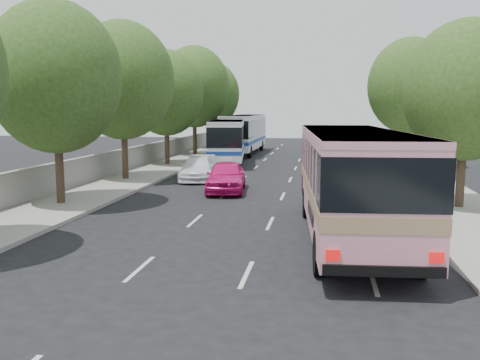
% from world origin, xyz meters
% --- Properties ---
extents(ground, '(120.00, 120.00, 0.00)m').
position_xyz_m(ground, '(0.00, 0.00, 0.00)').
color(ground, black).
rests_on(ground, ground).
extents(sidewalk_left, '(4.00, 90.00, 0.15)m').
position_xyz_m(sidewalk_left, '(-8.50, 20.00, 0.07)').
color(sidewalk_left, '#9E998E').
rests_on(sidewalk_left, ground).
extents(sidewalk_right, '(4.00, 90.00, 0.12)m').
position_xyz_m(sidewalk_right, '(8.50, 20.00, 0.06)').
color(sidewalk_right, '#9E998E').
rests_on(sidewalk_right, ground).
extents(low_wall, '(0.30, 90.00, 1.50)m').
position_xyz_m(low_wall, '(-10.30, 20.00, 0.90)').
color(low_wall, '#9E998E').
rests_on(low_wall, sidewalk_left).
extents(tree_left_b, '(5.70, 5.70, 8.88)m').
position_xyz_m(tree_left_b, '(-8.42, 5.94, 5.82)').
color(tree_left_b, '#38281E').
rests_on(tree_left_b, ground).
extents(tree_left_c, '(6.00, 6.00, 9.35)m').
position_xyz_m(tree_left_c, '(-8.62, 13.94, 6.12)').
color(tree_left_c, '#38281E').
rests_on(tree_left_c, ground).
extents(tree_left_d, '(5.52, 5.52, 8.60)m').
position_xyz_m(tree_left_d, '(-8.52, 21.94, 5.63)').
color(tree_left_d, '#38281E').
rests_on(tree_left_d, ground).
extents(tree_left_e, '(6.30, 6.30, 9.82)m').
position_xyz_m(tree_left_e, '(-8.42, 29.94, 6.43)').
color(tree_left_e, '#38281E').
rests_on(tree_left_e, ground).
extents(tree_left_f, '(5.88, 5.88, 9.16)m').
position_xyz_m(tree_left_f, '(-8.62, 37.94, 6.00)').
color(tree_left_f, '#38281E').
rests_on(tree_left_f, ground).
extents(tree_right_near, '(5.10, 5.10, 7.95)m').
position_xyz_m(tree_right_near, '(8.78, 7.94, 5.20)').
color(tree_right_near, '#38281E').
rests_on(tree_right_near, ground).
extents(tree_right_far, '(6.00, 6.00, 9.35)m').
position_xyz_m(tree_right_far, '(9.08, 23.94, 6.12)').
color(tree_right_far, '#38281E').
rests_on(tree_right_far, ground).
extents(pink_bus, '(3.69, 11.36, 3.57)m').
position_xyz_m(pink_bus, '(3.83, 2.14, 2.22)').
color(pink_bus, pink).
rests_on(pink_bus, ground).
extents(pink_taxi, '(2.38, 4.87, 1.60)m').
position_xyz_m(pink_taxi, '(-2.00, 10.98, 0.80)').
color(pink_taxi, '#DE1376').
rests_on(pink_taxi, ground).
extents(white_pickup, '(2.50, 4.96, 1.38)m').
position_xyz_m(white_pickup, '(-4.50, 15.02, 0.69)').
color(white_pickup, white).
rests_on(white_pickup, ground).
extents(tour_coach_front, '(3.91, 11.50, 3.37)m').
position_xyz_m(tour_coach_front, '(-4.50, 25.01, 2.03)').
color(tour_coach_front, white).
rests_on(tour_coach_front, ground).
extents(tour_coach_rear, '(2.72, 12.26, 3.66)m').
position_xyz_m(tour_coach_rear, '(-4.50, 33.44, 2.20)').
color(tour_coach_rear, silver).
rests_on(tour_coach_rear, ground).
extents(taxi_roof_sign, '(0.57, 0.24, 0.18)m').
position_xyz_m(taxi_roof_sign, '(-2.00, 10.98, 1.69)').
color(taxi_roof_sign, silver).
rests_on(taxi_roof_sign, pink_taxi).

